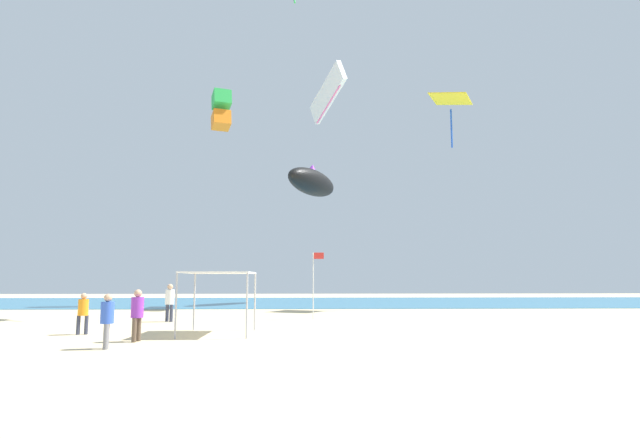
% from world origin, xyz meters
% --- Properties ---
extents(ground, '(110.00, 110.00, 0.10)m').
position_xyz_m(ground, '(0.00, 0.00, -0.05)').
color(ground, beige).
extents(ocean_strip, '(110.00, 22.26, 0.03)m').
position_xyz_m(ocean_strip, '(0.00, 27.87, 0.01)').
color(ocean_strip, teal).
rests_on(ocean_strip, ground).
extents(canopy_tent, '(2.66, 3.17, 2.45)m').
position_xyz_m(canopy_tent, '(-4.67, 0.36, 2.32)').
color(canopy_tent, '#B2B2B7').
rests_on(canopy_tent, ground).
extents(person_near_tent, '(0.43, 0.48, 1.80)m').
position_xyz_m(person_near_tent, '(-7.11, -1.91, 1.06)').
color(person_near_tent, brown).
rests_on(person_near_tent, ground).
extents(person_leftmost, '(0.42, 0.38, 1.62)m').
position_xyz_m(person_leftmost, '(-9.99, 0.43, 0.95)').
color(person_leftmost, '#33384C').
rests_on(person_leftmost, ground).
extents(person_central, '(0.46, 0.46, 1.92)m').
position_xyz_m(person_central, '(-8.16, 6.31, 1.13)').
color(person_central, '#33384C').
rests_on(person_central, ground).
extents(person_rightmost, '(0.41, 0.44, 1.71)m').
position_xyz_m(person_rightmost, '(-7.46, -3.69, 1.00)').
color(person_rightmost, slate).
rests_on(person_rightmost, ground).
extents(banner_flag, '(0.61, 0.06, 3.62)m').
position_xyz_m(banner_flag, '(-0.68, 7.65, 2.18)').
color(banner_flag, silver).
rests_on(banner_flag, ground).
extents(kite_diamond_yellow, '(3.75, 3.76, 4.02)m').
position_xyz_m(kite_diamond_yellow, '(9.73, 15.84, 15.43)').
color(kite_diamond_yellow, yellow).
extents(kite_parafoil_white, '(2.83, 5.73, 3.72)m').
position_xyz_m(kite_parafoil_white, '(0.62, 19.26, 17.17)').
color(kite_parafoil_white, white).
extents(kite_inflatable_black, '(6.04, 8.27, 3.06)m').
position_xyz_m(kite_inflatable_black, '(-0.52, 24.46, 10.90)').
color(kite_inflatable_black, black).
extents(kite_box_green, '(1.96, 2.10, 3.38)m').
position_xyz_m(kite_box_green, '(-8.34, 21.45, 16.52)').
color(kite_box_green, green).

